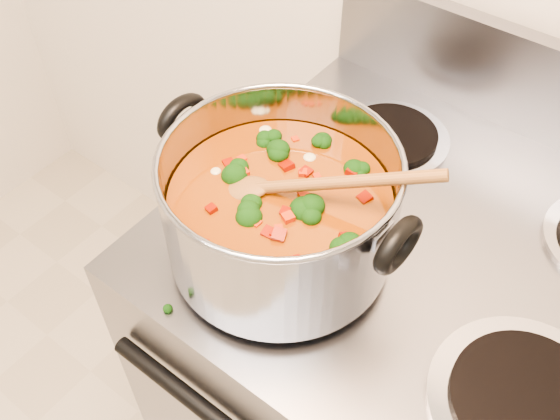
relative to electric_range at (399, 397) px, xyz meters
name	(u,v)px	position (x,y,z in m)	size (l,w,h in m)	color
electric_range	(399,397)	(0.00, 0.00, 0.00)	(0.73, 0.66, 1.08)	gray
stockpot	(280,210)	(-0.17, -0.14, 0.54)	(0.35, 0.29, 0.17)	#96979E
wooden_spoon	(292,186)	(-0.16, -0.14, 0.59)	(0.25, 0.14, 0.10)	brown
cooktop_crumbs	(368,302)	(-0.04, -0.14, 0.46)	(0.38, 0.26, 0.01)	black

